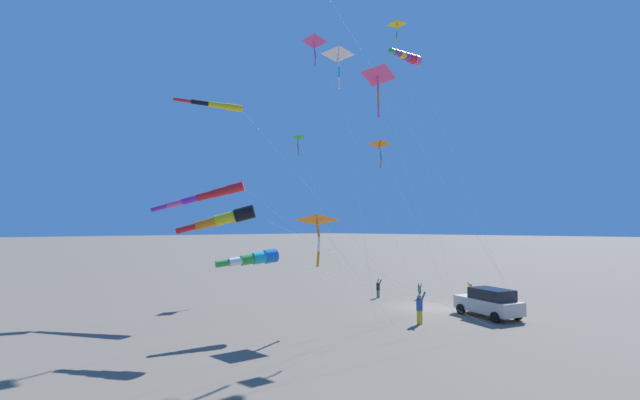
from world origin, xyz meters
The scene contains 19 objects.
ground_plane centered at (0.00, 0.00, 0.00)m, with size 600.00×600.00×0.00m, color #756654.
parked_car centered at (-0.13, -4.61, 0.95)m, with size 3.24×4.68×1.85m.
cooler_box centered at (2.59, -4.75, 0.21)m, with size 0.62×0.42×0.42m.
person_adult_flyer centered at (-5.01, -2.53, 1.05)m, with size 0.61×0.49×1.92m.
person_child_green_jacket centered at (2.89, 2.42, 0.67)m, with size 0.42×0.36×1.22m.
person_child_grey_jacket centered at (0.92, 5.09, 0.82)m, with size 0.44×0.34×1.50m.
person_bystander_far centered at (4.72, -1.06, 0.80)m, with size 0.52×0.52×1.47m.
kite_delta_teal_far_right centered at (-7.90, 1.39, 16.75)m, with size 2.93×2.26×17.15m.
kite_windsock_red_high_left centered at (-13.17, 2.79, 4.04)m, with size 16.42×5.67×4.56m.
kite_delta_yellow_midlevel centered at (-6.01, -0.31, 15.38)m, with size 13.00×3.03×15.97m.
kite_windsock_orange_high_right centered at (-2.92, -0.62, 17.47)m, with size 12.33×2.70×17.87m.
kite_delta_striped_overhead centered at (-4.29, 7.25, 20.52)m, with size 10.73×3.78×21.02m.
kite_delta_white_trailing centered at (-1.16, 1.44, 20.97)m, with size 5.31×2.30×21.32m.
kite_delta_magenta_far_left centered at (-6.92, -1.15, 10.73)m, with size 13.45×3.26×11.01m.
kite_windsock_green_low_center centered at (-15.12, 2.69, 6.25)m, with size 14.16×10.94×6.96m.
kite_delta_long_streamer_right centered at (-10.07, 1.09, 6.19)m, with size 4.84×3.88×6.63m.
kite_windsock_rainbow_low_near centered at (-7.64, 15.97, 16.54)m, with size 12.52×15.30×16.96m.
kite_windsock_long_streamer_left centered at (-11.77, 10.08, 8.08)m, with size 15.45×9.09×9.02m.
kite_delta_checkered_midright centered at (0.16, 14.09, 14.56)m, with size 1.38×7.44×14.82m.
Camera 1 is at (-27.50, -16.64, 5.75)m, focal length 23.99 mm.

